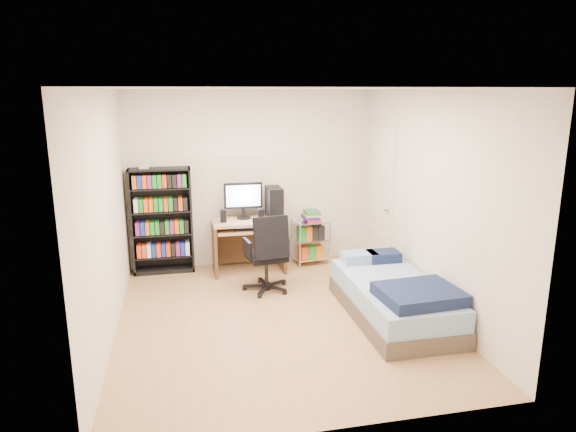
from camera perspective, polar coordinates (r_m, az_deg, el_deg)
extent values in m
cube|color=#A37D51|center=(5.87, -1.05, -11.44)|extent=(3.50, 4.00, 0.04)
cube|color=white|center=(5.31, -1.17, 14.20)|extent=(3.50, 4.00, 0.04)
cube|color=white|center=(7.41, -4.10, 4.17)|extent=(3.50, 0.04, 2.50)
cube|color=white|center=(3.57, 5.14, -6.42)|extent=(3.50, 0.04, 2.50)
cube|color=white|center=(5.41, -19.83, -0.19)|extent=(0.04, 4.00, 2.50)
cube|color=white|center=(6.04, 15.63, 1.50)|extent=(0.04, 4.00, 2.50)
cube|color=black|center=(7.27, -13.82, -0.54)|extent=(0.83, 0.28, 1.47)
cube|color=black|center=(7.41, -13.60, -4.32)|extent=(0.77, 0.26, 0.02)
cube|color=#BF4219|center=(7.37, -13.65, -3.56)|extent=(0.72, 0.22, 0.17)
cube|color=black|center=(7.32, -13.74, -1.93)|extent=(0.77, 0.26, 0.02)
cube|color=#192EB0|center=(7.28, -13.79, -1.15)|extent=(0.72, 0.22, 0.17)
cube|color=black|center=(7.24, -13.88, 0.52)|extent=(0.77, 0.26, 0.02)
cube|color=#BD6216|center=(7.21, -13.93, 1.32)|extent=(0.72, 0.22, 0.17)
cube|color=black|center=(7.18, -14.03, 3.01)|extent=(0.77, 0.26, 0.02)
cube|color=#1C8427|center=(7.15, -14.08, 3.83)|extent=(0.72, 0.22, 0.17)
cube|color=silver|center=(7.14, -15.65, 5.34)|extent=(0.13, 0.11, 0.06)
cube|color=tan|center=(7.12, -4.44, -0.59)|extent=(0.99, 0.54, 0.04)
cube|color=#3C2E20|center=(7.17, -8.15, -3.65)|extent=(0.04, 0.54, 0.70)
cube|color=#3C2E20|center=(7.29, -0.69, -3.22)|extent=(0.04, 0.54, 0.70)
cube|color=#3C2E20|center=(7.45, -4.65, -2.74)|extent=(0.95, 0.03, 0.64)
cube|color=tan|center=(7.06, -4.34, -1.52)|extent=(0.89, 0.44, 0.02)
cube|color=black|center=(7.04, -4.32, -1.37)|extent=(0.43, 0.15, 0.02)
cube|color=black|center=(7.14, -5.00, 2.29)|extent=(0.53, 0.05, 0.36)
cube|color=#CCDEFF|center=(7.11, -4.97, 2.24)|extent=(0.47, 0.01, 0.30)
cube|color=black|center=(7.17, -1.55, 1.49)|extent=(0.20, 0.41, 0.43)
cube|color=black|center=(7.01, -7.20, -0.01)|extent=(0.08, 0.08, 0.17)
cube|color=black|center=(7.02, -2.99, 0.10)|extent=(0.08, 0.08, 0.17)
cylinder|color=black|center=(6.55, -2.42, -6.11)|extent=(0.05, 0.05, 0.36)
cube|color=black|center=(6.49, -2.43, -4.48)|extent=(0.51, 0.51, 0.07)
cube|color=black|center=(6.21, -1.86, -2.41)|extent=(0.45, 0.20, 0.52)
cube|color=black|center=(6.38, -4.53, -3.59)|extent=(0.08, 0.28, 0.21)
cube|color=black|center=(6.53, -0.41, -3.15)|extent=(0.08, 0.28, 0.21)
cylinder|color=white|center=(7.29, 1.33, -3.43)|extent=(0.02, 0.02, 0.65)
cylinder|color=white|center=(7.48, 4.69, -3.05)|extent=(0.02, 0.02, 0.65)
cylinder|color=white|center=(7.59, 0.39, -2.74)|extent=(0.02, 0.02, 0.65)
cylinder|color=white|center=(7.77, 3.65, -2.39)|extent=(0.02, 0.02, 0.65)
cube|color=white|center=(7.60, 2.51, -4.57)|extent=(0.52, 0.40, 0.02)
cube|color=white|center=(7.51, 2.53, -2.56)|extent=(0.52, 0.40, 0.02)
cube|color=white|center=(7.44, 2.55, -0.58)|extent=(0.52, 0.40, 0.02)
cube|color=maroon|center=(7.42, 2.56, 0.05)|extent=(0.24, 0.29, 0.15)
cube|color=brown|center=(5.98, 11.55, -10.06)|extent=(0.93, 1.86, 0.19)
cube|color=#80A1BF|center=(5.90, 11.64, -8.23)|extent=(0.89, 1.83, 0.22)
cube|color=#141E3F|center=(5.43, 14.36, -8.46)|extent=(0.84, 0.71, 0.13)
cube|color=#A7C8EC|center=(6.44, 7.93, -4.55)|extent=(0.42, 0.28, 0.12)
cube|color=#141E3F|center=(6.53, 10.53, -4.39)|extent=(0.39, 0.28, 0.12)
cube|color=#3F2214|center=(5.82, 11.88, -7.30)|extent=(0.26, 0.21, 0.01)
cube|color=silver|center=(7.26, 10.31, 1.78)|extent=(0.05, 0.80, 2.00)
sphere|color=silver|center=(6.97, 10.86, 0.83)|extent=(0.08, 0.08, 0.08)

